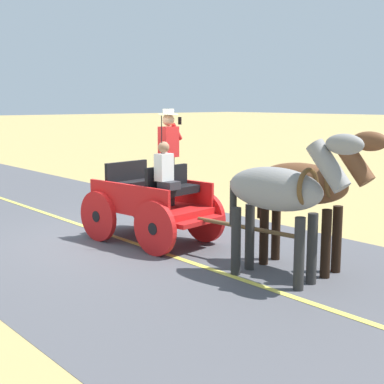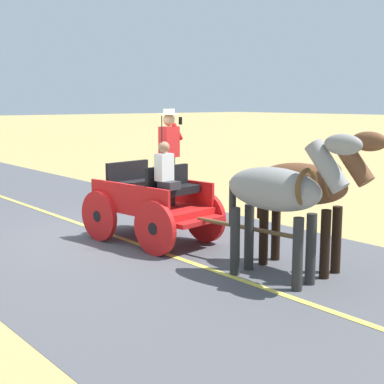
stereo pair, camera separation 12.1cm
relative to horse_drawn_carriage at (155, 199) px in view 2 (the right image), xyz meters
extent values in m
plane|color=tan|center=(0.37, -0.66, -0.82)|extent=(200.00, 200.00, 0.00)
cube|color=#4C4C51|center=(0.37, -0.66, -0.81)|extent=(6.67, 160.00, 0.01)
cube|color=#DBCC4C|center=(0.37, -0.66, -0.81)|extent=(0.12, 160.00, 0.00)
cube|color=red|center=(0.01, -0.08, -0.16)|extent=(1.48, 2.34, 0.12)
cube|color=red|center=(-0.55, -0.16, 0.12)|extent=(0.34, 2.08, 0.44)
cube|color=red|center=(0.58, -0.01, 0.12)|extent=(0.34, 2.08, 0.44)
cube|color=red|center=(-0.15, 1.13, -0.26)|extent=(1.10, 0.38, 0.08)
cube|color=red|center=(0.17, -1.27, -0.34)|extent=(0.74, 0.29, 0.06)
cube|color=black|center=(-0.07, 0.52, 0.22)|extent=(1.06, 0.49, 0.14)
cube|color=black|center=(-0.04, 0.34, 0.44)|extent=(1.02, 0.22, 0.44)
cube|color=black|center=(0.08, -0.57, 0.22)|extent=(1.06, 0.49, 0.14)
cube|color=black|center=(0.10, -0.75, 0.44)|extent=(1.02, 0.22, 0.44)
cylinder|color=red|center=(-0.73, 0.59, -0.34)|extent=(0.23, 0.96, 0.96)
cylinder|color=black|center=(-0.73, 0.59, -0.34)|extent=(0.15, 0.23, 0.21)
cylinder|color=red|center=(0.56, 0.77, -0.34)|extent=(0.23, 0.96, 0.96)
cylinder|color=black|center=(0.56, 0.77, -0.34)|extent=(0.15, 0.23, 0.21)
cylinder|color=red|center=(-0.53, -0.93, -0.34)|extent=(0.23, 0.96, 0.96)
cylinder|color=black|center=(-0.53, -0.93, -0.34)|extent=(0.15, 0.23, 0.21)
cylinder|color=red|center=(0.76, -0.76, -0.34)|extent=(0.23, 0.96, 0.96)
cylinder|color=black|center=(0.76, -0.76, -0.34)|extent=(0.15, 0.23, 0.21)
cylinder|color=brown|center=(-0.28, 2.10, -0.21)|extent=(0.34, 1.99, 0.07)
cylinder|color=black|center=(0.23, 0.56, 0.92)|extent=(0.02, 0.02, 1.30)
cylinder|color=#2D2D33|center=(-0.18, 0.22, 0.35)|extent=(0.22, 0.22, 0.90)
cube|color=red|center=(-0.18, 0.22, 1.08)|extent=(0.37, 0.26, 0.56)
sphere|color=tan|center=(-0.18, 0.22, 1.48)|extent=(0.22, 0.22, 0.22)
cylinder|color=beige|center=(-0.18, 0.22, 1.58)|extent=(0.36, 0.36, 0.01)
cylinder|color=beige|center=(-0.18, 0.22, 1.63)|extent=(0.20, 0.20, 0.10)
cylinder|color=red|center=(-0.36, 0.24, 1.26)|extent=(0.27, 0.11, 0.32)
cube|color=black|center=(-0.42, 0.25, 1.46)|extent=(0.03, 0.07, 0.14)
cube|color=#2D2D33|center=(0.17, 0.67, 0.36)|extent=(0.32, 0.35, 0.14)
cube|color=silver|center=(0.18, 0.55, 0.67)|extent=(0.32, 0.24, 0.48)
sphere|color=#9E7051|center=(0.18, 0.55, 1.02)|extent=(0.20, 0.20, 0.20)
ellipsoid|color=brown|center=(-0.76, 2.84, 0.55)|extent=(0.81, 1.63, 0.64)
cylinder|color=black|center=(-1.03, 3.35, -0.29)|extent=(0.15, 0.15, 1.05)
cylinder|color=black|center=(-0.67, 3.41, -0.29)|extent=(0.15, 0.15, 1.05)
cylinder|color=black|center=(-0.85, 2.27, -0.29)|extent=(0.15, 0.15, 1.05)
cylinder|color=black|center=(-0.49, 2.33, -0.29)|extent=(0.15, 0.15, 1.05)
cylinder|color=brown|center=(-0.90, 3.67, 0.95)|extent=(0.36, 0.68, 0.73)
ellipsoid|color=brown|center=(-0.93, 3.89, 1.26)|extent=(0.31, 0.57, 0.28)
cube|color=black|center=(-0.89, 3.65, 0.99)|extent=(0.14, 0.51, 0.56)
cylinder|color=black|center=(-0.64, 2.11, 0.25)|extent=(0.11, 0.11, 0.70)
torus|color=brown|center=(-0.85, 3.38, 0.63)|extent=(0.55, 0.16, 0.55)
ellipsoid|color=gray|center=(-0.02, 2.94, 0.55)|extent=(0.79, 1.63, 0.64)
cylinder|color=#272726|center=(-0.28, 3.45, -0.29)|extent=(0.15, 0.15, 1.05)
cylinder|color=#272726|center=(0.08, 3.51, -0.29)|extent=(0.15, 0.15, 1.05)
cylinder|color=#272726|center=(-0.11, 2.37, -0.29)|extent=(0.15, 0.15, 1.05)
cylinder|color=#272726|center=(0.25, 2.43, -0.29)|extent=(0.15, 0.15, 1.05)
cylinder|color=gray|center=(-0.15, 3.77, 0.95)|extent=(0.36, 0.68, 0.73)
ellipsoid|color=gray|center=(-0.18, 3.99, 1.26)|extent=(0.30, 0.57, 0.28)
cube|color=#272726|center=(-0.14, 3.75, 0.99)|extent=(0.14, 0.51, 0.56)
cylinder|color=#272726|center=(0.10, 2.21, 0.25)|extent=(0.11, 0.11, 0.70)
torus|color=brown|center=(-0.10, 3.48, 0.63)|extent=(0.55, 0.15, 0.55)
camera|label=1|loc=(6.05, 8.23, 1.80)|focal=51.73mm
camera|label=2|loc=(5.96, 8.31, 1.80)|focal=51.73mm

